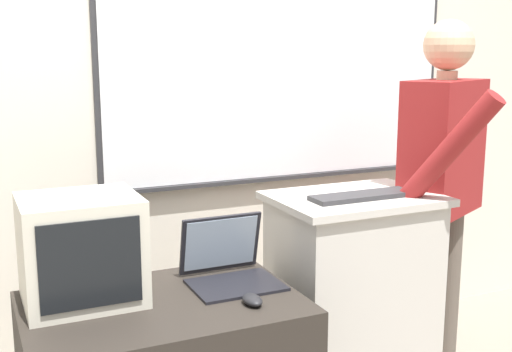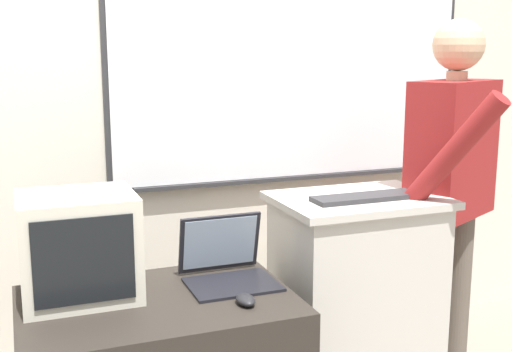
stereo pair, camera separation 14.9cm
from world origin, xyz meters
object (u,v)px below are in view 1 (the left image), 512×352
at_px(wireless_keyboard, 363,196).
at_px(crt_monitor, 81,249).
at_px(person_presenter, 442,176).
at_px(computer_mouse_by_laptop, 252,300).
at_px(laptop, 227,261).
at_px(lectern_podium, 352,302).

height_order(wireless_keyboard, crt_monitor, crt_monitor).
xyz_separation_m(person_presenter, crt_monitor, (-1.62, -0.10, -0.10)).
relative_size(person_presenter, computer_mouse_by_laptop, 16.62).
distance_m(wireless_keyboard, computer_mouse_by_laptop, 0.71).
bearing_deg(computer_mouse_by_laptop, laptop, 86.47).
bearing_deg(person_presenter, wireless_keyboard, 165.69).
xyz_separation_m(lectern_podium, crt_monitor, (-1.12, -0.05, 0.40)).
bearing_deg(person_presenter, crt_monitor, 156.83).
bearing_deg(crt_monitor, wireless_keyboard, -0.43).
relative_size(computer_mouse_by_laptop, crt_monitor, 0.26).
xyz_separation_m(lectern_podium, laptop, (-0.60, -0.07, 0.29)).
xyz_separation_m(wireless_keyboard, crt_monitor, (-1.12, 0.01, -0.08)).
bearing_deg(wireless_keyboard, computer_mouse_by_laptop, -156.46).
distance_m(person_presenter, computer_mouse_by_laptop, 1.21).
distance_m(laptop, wireless_keyboard, 0.62).
distance_m(lectern_podium, wireless_keyboard, 0.48).
distance_m(computer_mouse_by_laptop, crt_monitor, 0.60).
relative_size(lectern_podium, person_presenter, 0.57).
distance_m(lectern_podium, computer_mouse_by_laptop, 0.73).
distance_m(laptop, crt_monitor, 0.53).
bearing_deg(person_presenter, laptop, 159.21).
bearing_deg(laptop, lectern_podium, 6.25).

